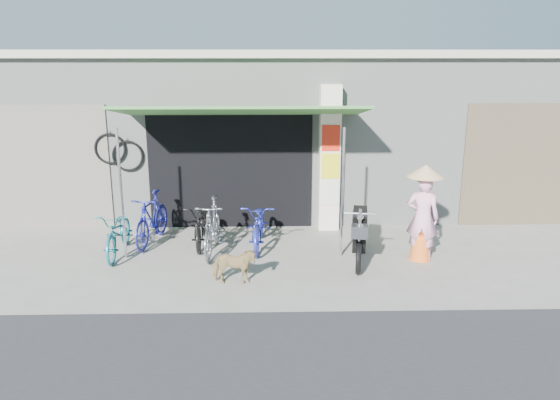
{
  "coord_description": "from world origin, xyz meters",
  "views": [
    {
      "loc": [
        -0.43,
        -8.6,
        3.56
      ],
      "look_at": [
        -0.2,
        1.0,
        1.0
      ],
      "focal_mm": 35.0,
      "sensor_mm": 36.0,
      "label": 1
    }
  ],
  "objects_px": {
    "bike_silver": "(212,226)",
    "nun": "(423,213)",
    "bike_black": "(202,223)",
    "bike_navy": "(259,224)",
    "street_dog": "(234,266)",
    "bike_blue": "(152,218)",
    "moped": "(359,233)",
    "bike_teal": "(119,232)"
  },
  "relations": [
    {
      "from": "bike_navy",
      "to": "bike_teal",
      "type": "bearing_deg",
      "value": -168.93
    },
    {
      "from": "nun",
      "to": "bike_black",
      "type": "bearing_deg",
      "value": 8.58
    },
    {
      "from": "bike_silver",
      "to": "nun",
      "type": "bearing_deg",
      "value": -2.99
    },
    {
      "from": "bike_blue",
      "to": "moped",
      "type": "distance_m",
      "value": 3.99
    },
    {
      "from": "street_dog",
      "to": "nun",
      "type": "height_order",
      "value": "nun"
    },
    {
      "from": "bike_navy",
      "to": "bike_blue",
      "type": "bearing_deg",
      "value": 175.83
    },
    {
      "from": "bike_blue",
      "to": "bike_silver",
      "type": "bearing_deg",
      "value": -15.93
    },
    {
      "from": "bike_silver",
      "to": "nun",
      "type": "height_order",
      "value": "nun"
    },
    {
      "from": "bike_teal",
      "to": "street_dog",
      "type": "distance_m",
      "value": 2.58
    },
    {
      "from": "moped",
      "to": "nun",
      "type": "distance_m",
      "value": 1.17
    },
    {
      "from": "bike_black",
      "to": "moped",
      "type": "distance_m",
      "value": 3.03
    },
    {
      "from": "bike_black",
      "to": "nun",
      "type": "height_order",
      "value": "nun"
    },
    {
      "from": "bike_teal",
      "to": "bike_navy",
      "type": "distance_m",
      "value": 2.59
    },
    {
      "from": "bike_navy",
      "to": "street_dog",
      "type": "relative_size",
      "value": 2.38
    },
    {
      "from": "bike_teal",
      "to": "nun",
      "type": "xyz_separation_m",
      "value": [
        5.46,
        -0.37,
        0.43
      ]
    },
    {
      "from": "bike_navy",
      "to": "street_dog",
      "type": "xyz_separation_m",
      "value": [
        -0.39,
        -1.74,
        -0.15
      ]
    },
    {
      "from": "nun",
      "to": "bike_teal",
      "type": "bearing_deg",
      "value": 17.34
    },
    {
      "from": "bike_blue",
      "to": "bike_black",
      "type": "relative_size",
      "value": 1.04
    },
    {
      "from": "bike_teal",
      "to": "bike_silver",
      "type": "height_order",
      "value": "bike_silver"
    },
    {
      "from": "bike_silver",
      "to": "street_dog",
      "type": "distance_m",
      "value": 1.53
    },
    {
      "from": "bike_teal",
      "to": "street_dog",
      "type": "bearing_deg",
      "value": -33.99
    },
    {
      "from": "bike_black",
      "to": "bike_silver",
      "type": "bearing_deg",
      "value": -63.52
    },
    {
      "from": "bike_teal",
      "to": "bike_navy",
      "type": "xyz_separation_m",
      "value": [
        2.56,
        0.35,
        0.02
      ]
    },
    {
      "from": "bike_navy",
      "to": "moped",
      "type": "distance_m",
      "value": 1.92
    },
    {
      "from": "bike_teal",
      "to": "bike_black",
      "type": "relative_size",
      "value": 1.02
    },
    {
      "from": "street_dog",
      "to": "bike_silver",
      "type": "bearing_deg",
      "value": 22.66
    },
    {
      "from": "bike_silver",
      "to": "bike_navy",
      "type": "height_order",
      "value": "bike_silver"
    },
    {
      "from": "bike_black",
      "to": "bike_navy",
      "type": "xyz_separation_m",
      "value": [
        1.12,
        -0.18,
        0.03
      ]
    },
    {
      "from": "bike_black",
      "to": "bike_teal",
      "type": "bearing_deg",
      "value": -161.39
    },
    {
      "from": "bike_teal",
      "to": "bike_silver",
      "type": "distance_m",
      "value": 1.71
    },
    {
      "from": "bike_navy",
      "to": "nun",
      "type": "relative_size",
      "value": 1.0
    },
    {
      "from": "street_dog",
      "to": "moped",
      "type": "height_order",
      "value": "moped"
    },
    {
      "from": "moped",
      "to": "bike_teal",
      "type": "bearing_deg",
      "value": -174.28
    },
    {
      "from": "bike_black",
      "to": "nun",
      "type": "distance_m",
      "value": 4.13
    },
    {
      "from": "bike_teal",
      "to": "bike_blue",
      "type": "distance_m",
      "value": 0.79
    },
    {
      "from": "bike_blue",
      "to": "bike_black",
      "type": "bearing_deg",
      "value": 3.8
    },
    {
      "from": "bike_blue",
      "to": "nun",
      "type": "relative_size",
      "value": 0.97
    },
    {
      "from": "bike_blue",
      "to": "moped",
      "type": "bearing_deg",
      "value": -4.46
    },
    {
      "from": "bike_black",
      "to": "street_dog",
      "type": "relative_size",
      "value": 2.21
    },
    {
      "from": "bike_black",
      "to": "bike_navy",
      "type": "height_order",
      "value": "bike_navy"
    },
    {
      "from": "bike_blue",
      "to": "bike_silver",
      "type": "distance_m",
      "value": 1.35
    },
    {
      "from": "bike_blue",
      "to": "bike_navy",
      "type": "height_order",
      "value": "bike_blue"
    }
  ]
}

